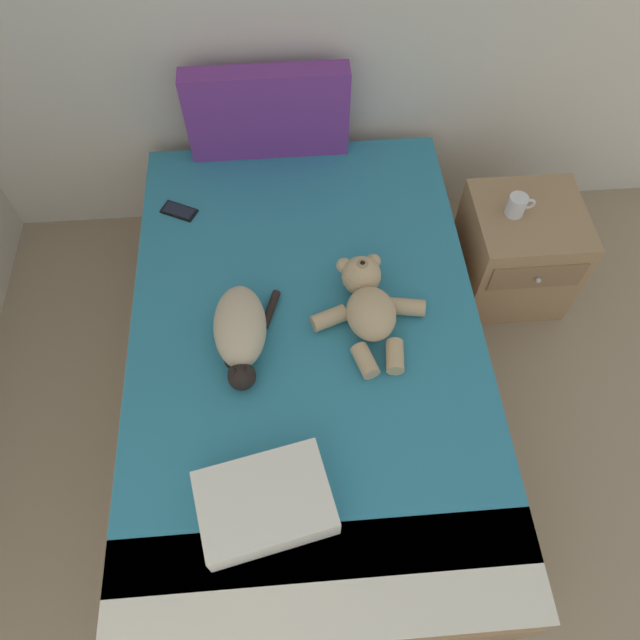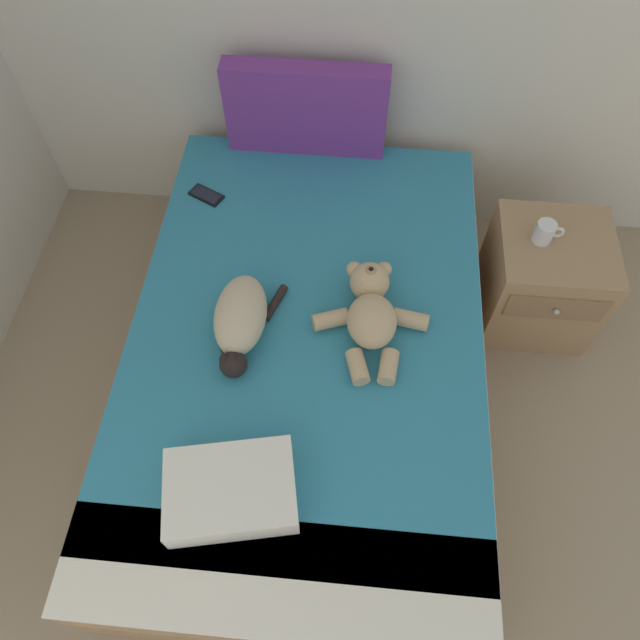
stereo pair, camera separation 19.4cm
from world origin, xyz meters
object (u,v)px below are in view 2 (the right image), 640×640
object	(u,v)px
bed	(308,361)
teddy_bear	(371,310)
cat	(240,320)
nightstand	(541,280)
mug	(545,232)
cell_phone	(206,195)
throw_pillow	(231,491)
patterned_cushion	(306,110)

from	to	relation	value
bed	teddy_bear	distance (m)	0.41
cat	teddy_bear	size ratio (longest dim) A/B	0.85
bed	nightstand	distance (m)	1.13
nightstand	teddy_bear	bearing A→B (deg)	-149.30
cat	mug	world-z (taller)	cat
teddy_bear	mug	world-z (taller)	teddy_bear
cat	cell_phone	distance (m)	0.71
cell_phone	throw_pillow	xyz separation A→B (m)	(0.33, -1.27, 0.05)
bed	cell_phone	xyz separation A→B (m)	(-0.50, 0.63, 0.27)
nightstand	throw_pillow	bearing A→B (deg)	-135.43
cat	cell_phone	xyz separation A→B (m)	(-0.26, 0.66, -0.07)
cell_phone	throw_pillow	size ratio (longest dim) A/B	0.41
nightstand	patterned_cushion	bearing A→B (deg)	157.15
bed	cell_phone	world-z (taller)	cell_phone
patterned_cushion	throw_pillow	size ratio (longest dim) A/B	1.75
bed	nightstand	bearing A→B (deg)	26.84
mug	bed	bearing A→B (deg)	-150.73
patterned_cushion	cell_phone	bearing A→B (deg)	-139.16
cell_phone	mug	distance (m)	1.43
throw_pillow	nightstand	size ratio (longest dim) A/B	0.77
cat	cell_phone	size ratio (longest dim) A/B	2.58
teddy_bear	cell_phone	distance (m)	0.94
patterned_cushion	bed	bearing A→B (deg)	-84.20
bed	mug	bearing A→B (deg)	29.27
bed	mug	distance (m)	1.10
teddy_bear	bed	bearing A→B (deg)	-167.78
bed	cat	distance (m)	0.42
nightstand	cell_phone	bearing A→B (deg)	175.54
bed	nightstand	xyz separation A→B (m)	(1.01, 0.51, -0.00)
teddy_bear	mug	bearing A→B (deg)	34.10
patterned_cushion	mug	size ratio (longest dim) A/B	5.84
teddy_bear	patterned_cushion	bearing A→B (deg)	109.82
teddy_bear	throw_pillow	xyz separation A→B (m)	(-0.40, -0.70, -0.01)
bed	teddy_bear	size ratio (longest dim) A/B	4.20
bed	mug	xyz separation A→B (m)	(0.93, 0.52, 0.30)
bed	nightstand	size ratio (longest dim) A/B	4.03
patterned_cushion	teddy_bear	xyz separation A→B (m)	(0.33, -0.92, -0.14)
bed	throw_pillow	distance (m)	0.74
bed	mug	world-z (taller)	mug
bed	cat	xyz separation A→B (m)	(-0.24, -0.03, 0.34)
patterned_cushion	throw_pillow	distance (m)	1.63
cat	teddy_bear	world-z (taller)	teddy_bear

